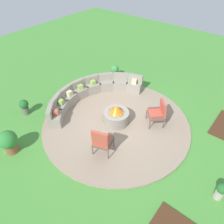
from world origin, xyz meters
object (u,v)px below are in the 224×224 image
at_px(curved_stone_bench, 91,93).
at_px(potted_plant_2, 9,142).
at_px(potted_plant_1, 8,141).
at_px(potted_plant_3, 115,71).
at_px(lounge_chair_front_right, 158,112).
at_px(potted_plant_0, 221,191).
at_px(fire_pit, 116,116).
at_px(lounge_chair_front_left, 102,141).
at_px(potted_plant_4, 24,106).

relative_size(curved_stone_bench, potted_plant_2, 5.93).
bearing_deg(potted_plant_1, potted_plant_3, 3.05).
height_order(curved_stone_bench, potted_plant_3, curved_stone_bench).
distance_m(lounge_chair_front_right, potted_plant_3, 3.85).
bearing_deg(potted_plant_0, potted_plant_2, 113.98).
bearing_deg(lounge_chair_front_right, potted_plant_3, 19.15).
relative_size(fire_pit, potted_plant_0, 1.63).
height_order(lounge_chair_front_left, potted_plant_1, lounge_chair_front_left).
bearing_deg(potted_plant_0, fire_pit, 81.63).
distance_m(potted_plant_3, potted_plant_4, 4.62).
xyz_separation_m(fire_pit, potted_plant_4, (-1.83, 3.19, 0.01)).
height_order(lounge_chair_front_left, potted_plant_0, lounge_chair_front_left).
bearing_deg(fire_pit, curved_stone_bench, 73.97).
height_order(fire_pit, lounge_chair_front_right, lounge_chair_front_right).
xyz_separation_m(curved_stone_bench, potted_plant_4, (-2.34, 1.42, 0.01)).
bearing_deg(curved_stone_bench, lounge_chair_front_left, -129.93).
distance_m(lounge_chair_front_left, potted_plant_0, 3.59).
bearing_deg(potted_plant_0, potted_plant_4, 99.74).
relative_size(curved_stone_bench, potted_plant_3, 6.80).
height_order(lounge_chair_front_right, potted_plant_4, lounge_chair_front_right).
xyz_separation_m(potted_plant_0, potted_plant_1, (-2.67, 5.89, 0.15)).
relative_size(potted_plant_1, potted_plant_4, 1.31).
distance_m(fire_pit, lounge_chair_front_left, 1.57).
relative_size(lounge_chair_front_left, potted_plant_3, 1.75).
bearing_deg(lounge_chair_front_left, potted_plant_0, -5.85).
bearing_deg(potted_plant_1, lounge_chair_front_left, -53.07).
height_order(fire_pit, potted_plant_3, fire_pit).
relative_size(curved_stone_bench, potted_plant_1, 5.03).
relative_size(lounge_chair_front_left, lounge_chair_front_right, 1.10).
relative_size(curved_stone_bench, lounge_chair_front_right, 4.28).
distance_m(curved_stone_bench, lounge_chair_front_right, 3.04).
bearing_deg(potted_plant_2, potted_plant_4, 41.65).
bearing_deg(potted_plant_1, potted_plant_2, 76.45).
bearing_deg(potted_plant_4, potted_plant_0, -80.26).
bearing_deg(lounge_chair_front_left, fire_pit, 91.66).
xyz_separation_m(potted_plant_0, potted_plant_4, (-1.24, 7.22, 0.04)).
bearing_deg(potted_plant_3, potted_plant_4, 167.40).
xyz_separation_m(lounge_chair_front_right, potted_plant_3, (1.77, 3.41, -0.24)).
height_order(curved_stone_bench, potted_plant_0, curved_stone_bench).
distance_m(lounge_chair_front_left, potted_plant_2, 3.08).
bearing_deg(potted_plant_3, lounge_chair_front_right, -117.45).
xyz_separation_m(potted_plant_0, potted_plant_2, (-2.65, 5.96, 0.06)).
bearing_deg(potted_plant_3, lounge_chair_front_left, -146.41).
xyz_separation_m(lounge_chair_front_right, potted_plant_2, (-4.15, 3.16, -0.21)).
relative_size(potted_plant_0, potted_plant_4, 0.90).
bearing_deg(fire_pit, potted_plant_0, -98.37).
relative_size(lounge_chair_front_right, potted_plant_4, 1.55).
xyz_separation_m(lounge_chair_front_left, potted_plant_2, (-1.80, 2.49, -0.23)).
bearing_deg(fire_pit, potted_plant_3, 39.08).
bearing_deg(potted_plant_3, potted_plant_2, -177.60).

